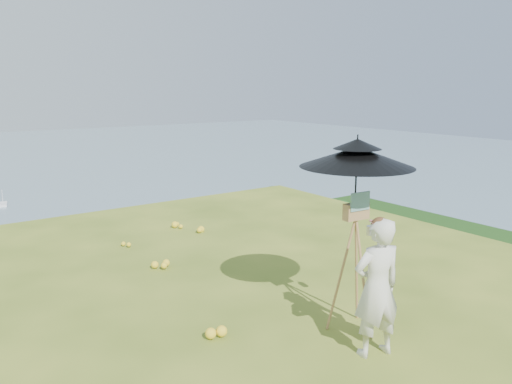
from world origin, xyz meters
TOP-DOWN VIEW (x-y plane):
  - ground at (0.00, 0.00)m, footprint 14.00×14.00m
  - wildflowers at (0.00, 0.25)m, footprint 10.00×10.50m
  - painter at (1.89, -1.18)m, footprint 0.63×0.49m
  - field_easel at (2.13, -0.61)m, footprint 0.69×0.69m
  - sun_umbrella at (2.14, -0.58)m, footprint 1.50×1.50m
  - painter_cap at (1.89, -1.18)m, footprint 0.23×0.26m

SIDE VIEW (x-z plane):
  - ground at x=0.00m, z-range 0.00..0.00m
  - wildflowers at x=0.00m, z-range 0.00..0.12m
  - painter at x=1.89m, z-range 0.00..1.54m
  - field_easel at x=2.13m, z-range 0.00..1.70m
  - painter_cap at x=1.89m, z-range 1.45..1.55m
  - sun_umbrella at x=2.14m, z-range 1.40..2.35m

